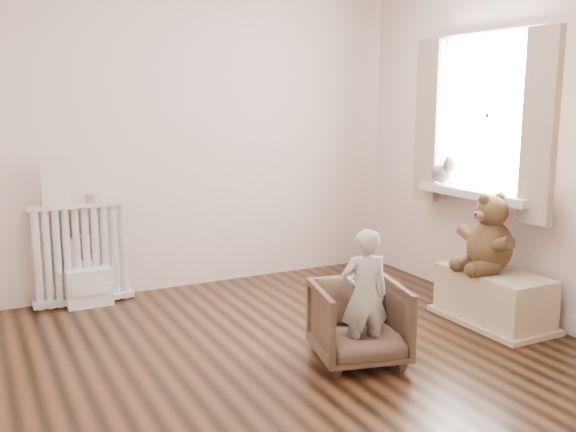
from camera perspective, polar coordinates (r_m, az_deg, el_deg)
name	(u,v)px	position (r m, az deg, el deg)	size (l,w,h in m)	color
floor	(299,356)	(4.07, 1.02, -12.36)	(3.60, 3.60, 0.01)	black
back_wall	(198,132)	(5.42, -8.00, 7.40)	(3.60, 0.02, 2.60)	white
front_wall	(551,182)	(2.34, 22.32, 2.81)	(3.60, 0.02, 2.60)	white
right_wall	(524,138)	(4.88, 20.21, 6.54)	(0.02, 3.60, 2.60)	white
window	(490,116)	(5.05, 17.50, 8.51)	(0.03, 0.90, 1.10)	white
window_sill	(476,193)	(5.04, 16.41, 1.94)	(0.22, 1.10, 0.06)	silver
curtain_left	(540,127)	(4.58, 21.48, 7.37)	(0.06, 0.26, 1.30)	#C3AC97
curtain_right	(428,121)	(5.40, 12.36, 8.21)	(0.06, 0.26, 1.30)	#C3AC97
radiator	(82,255)	(5.19, -17.86, -3.31)	(0.75, 0.14, 0.79)	silver
paper_doll	(55,182)	(5.07, -19.97, 2.86)	(0.21, 0.02, 0.34)	beige
tin_a	(92,198)	(5.12, -17.02, 1.51)	(0.10, 0.10, 0.06)	#A59E8C
toy_vanity	(87,270)	(5.19, -17.41, -4.59)	(0.34, 0.24, 0.53)	silver
armchair	(359,323)	(3.94, 6.35, -9.41)	(0.52, 0.54, 0.49)	brown
child	(364,296)	(3.84, 6.81, -7.07)	(0.30, 0.19, 0.81)	beige
toy_bench	(494,295)	(4.81, 17.82, -6.72)	(0.42, 0.79, 0.37)	beige
teddy_bear	(491,230)	(4.71, 17.58, -1.17)	(0.45, 0.34, 0.55)	#3B2815
plush_cat	(442,171)	(5.30, 13.57, 3.89)	(0.16, 0.27, 0.23)	gray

